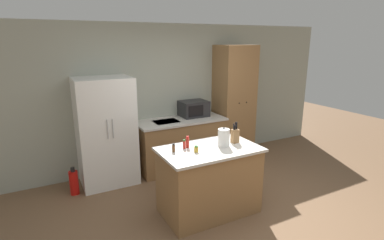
% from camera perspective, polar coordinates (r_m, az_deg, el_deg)
% --- Properties ---
extents(ground_plane, '(14.00, 14.00, 0.00)m').
position_cam_1_polar(ground_plane, '(4.20, 9.07, -18.59)').
color(ground_plane, brown).
extents(wall_back, '(7.20, 0.06, 2.60)m').
position_cam_1_polar(wall_back, '(5.62, -4.70, 4.60)').
color(wall_back, '#9EA393').
rests_on(wall_back, ground_plane).
extents(refrigerator, '(0.88, 0.69, 1.75)m').
position_cam_1_polar(refrigerator, '(5.02, -16.06, -2.17)').
color(refrigerator, white).
rests_on(refrigerator, ground_plane).
extents(back_counter, '(1.63, 0.70, 0.92)m').
position_cam_1_polar(back_counter, '(5.56, -2.13, -4.44)').
color(back_counter, olive).
rests_on(back_counter, ground_plane).
extents(pantry_cabinet, '(0.71, 0.58, 2.22)m').
position_cam_1_polar(pantry_cabinet, '(6.02, 7.99, 3.36)').
color(pantry_cabinet, olive).
rests_on(pantry_cabinet, ground_plane).
extents(kitchen_island, '(1.32, 0.80, 0.93)m').
position_cam_1_polar(kitchen_island, '(4.15, 3.25, -11.38)').
color(kitchen_island, olive).
rests_on(kitchen_island, ground_plane).
extents(microwave, '(0.50, 0.40, 0.29)m').
position_cam_1_polar(microwave, '(5.63, 0.33, 2.18)').
color(microwave, '#232326').
rests_on(microwave, back_counter).
extents(knife_block, '(0.10, 0.08, 0.29)m').
position_cam_1_polar(knife_block, '(4.18, 8.20, -2.94)').
color(knife_block, olive).
rests_on(knife_block, kitchen_island).
extents(spice_bottle_tall_dark, '(0.04, 0.04, 0.11)m').
position_cam_1_polar(spice_bottle_tall_dark, '(3.82, -3.54, -5.34)').
color(spice_bottle_tall_dark, '#563319').
rests_on(spice_bottle_tall_dark, kitchen_island).
extents(spice_bottle_short_red, '(0.05, 0.05, 0.08)m').
position_cam_1_polar(spice_bottle_short_red, '(3.82, 0.81, -5.57)').
color(spice_bottle_short_red, gold).
rests_on(spice_bottle_short_red, kitchen_island).
extents(spice_bottle_amber_oil, '(0.04, 0.04, 0.13)m').
position_cam_1_polar(spice_bottle_amber_oil, '(3.93, -1.49, -4.67)').
color(spice_bottle_amber_oil, '#B2281E').
rests_on(spice_bottle_amber_oil, kitchen_island).
extents(spice_bottle_green_herb, '(0.05, 0.05, 0.16)m').
position_cam_1_polar(spice_bottle_green_herb, '(3.96, -0.85, -4.26)').
color(spice_bottle_green_herb, '#B2281E').
rests_on(spice_bottle_green_herb, kitchen_island).
extents(kettle, '(0.16, 0.16, 0.26)m').
position_cam_1_polar(kettle, '(4.02, 6.05, -3.36)').
color(kettle, white).
rests_on(kettle, kitchen_island).
extents(fire_extinguisher, '(0.13, 0.13, 0.44)m').
position_cam_1_polar(fire_extinguisher, '(5.03, -21.56, -10.98)').
color(fire_extinguisher, red).
rests_on(fire_extinguisher, ground_plane).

